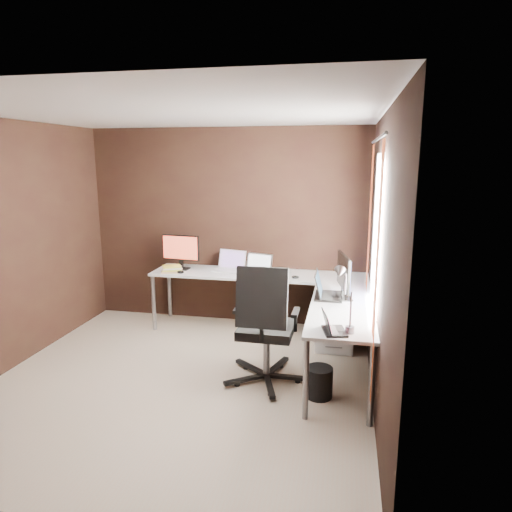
{
  "coord_description": "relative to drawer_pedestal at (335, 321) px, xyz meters",
  "views": [
    {
      "loc": [
        1.51,
        -3.84,
        2.11
      ],
      "look_at": [
        0.55,
        0.95,
        1.07
      ],
      "focal_mm": 32.0,
      "sensor_mm": 36.0,
      "label": 1
    }
  ],
  "objects": [
    {
      "name": "wastebasket",
      "position": [
        -0.1,
        -1.18,
        -0.16
      ],
      "size": [
        0.31,
        0.31,
        0.28
      ],
      "primitive_type": "cylinder",
      "rotation": [
        0.0,
        0.0,
        -0.37
      ],
      "color": "black",
      "rests_on": "ground"
    },
    {
      "name": "office_chair",
      "position": [
        -0.63,
        -0.99,
        0.05
      ],
      "size": [
        0.66,
        0.66,
        1.18
      ],
      "rotation": [
        0.0,
        0.0,
        -0.01
      ],
      "color": "black",
      "rests_on": "ground"
    },
    {
      "name": "desk_lamp",
      "position": [
        0.08,
        -1.37,
        0.76
      ],
      "size": [
        0.18,
        0.21,
        0.53
      ],
      "rotation": [
        0.0,
        0.0,
        0.35
      ],
      "color": "slate",
      "rests_on": "desk"
    },
    {
      "name": "desk",
      "position": [
        -0.59,
        -0.11,
        0.38
      ],
      "size": [
        2.65,
        2.25,
        0.73
      ],
      "color": "white",
      "rests_on": "ground"
    },
    {
      "name": "room",
      "position": [
        -1.09,
        -1.08,
        0.98
      ],
      "size": [
        3.6,
        3.6,
        2.5
      ],
      "color": "tan",
      "rests_on": "ground"
    },
    {
      "name": "laptop_black_big",
      "position": [
        -0.11,
        -0.47,
        0.49
      ],
      "size": [
        0.28,
        0.39,
        0.26
      ],
      "rotation": [
        0.0,
        0.0,
        1.58
      ],
      "color": "black",
      "rests_on": "desk"
    },
    {
      "name": "laptop_white",
      "position": [
        -1.34,
        0.44,
        0.48
      ],
      "size": [
        0.42,
        0.34,
        0.25
      ],
      "rotation": [
        0.0,
        0.0,
        -0.22
      ],
      "color": "white",
      "rests_on": "desk"
    },
    {
      "name": "mouse_corner",
      "position": [
        -0.48,
        0.18,
        0.45
      ],
      "size": [
        0.1,
        0.08,
        0.04
      ],
      "primitive_type": "ellipsoid",
      "rotation": [
        0.0,
        0.0,
        -0.22
      ],
      "color": "black",
      "rests_on": "desk"
    },
    {
      "name": "monitor_right",
      "position": [
        0.08,
        -0.5,
        0.69
      ],
      "size": [
        0.17,
        0.54,
        0.45
      ],
      "rotation": [
        0.0,
        0.0,
        1.78
      ],
      "color": "black",
      "rests_on": "desk"
    },
    {
      "name": "drawer_pedestal",
      "position": [
        0.0,
        0.0,
        0.0
      ],
      "size": [
        0.42,
        0.5,
        0.6
      ],
      "primitive_type": "cube",
      "color": "white",
      "rests_on": "ground"
    },
    {
      "name": "laptop_black_small",
      "position": [
        -0.0,
        -1.45,
        0.47
      ],
      "size": [
        0.23,
        0.29,
        0.17
      ],
      "rotation": [
        0.0,
        0.0,
        1.8
      ],
      "color": "black",
      "rests_on": "desk"
    },
    {
      "name": "monitor_left",
      "position": [
        -1.97,
        0.39,
        0.68
      ],
      "size": [
        0.5,
        0.16,
        0.44
      ],
      "rotation": [
        0.0,
        0.0,
        -0.1
      ],
      "color": "black",
      "rests_on": "desk"
    },
    {
      "name": "laptop_silver",
      "position": [
        -0.98,
        0.35,
        0.48
      ],
      "size": [
        0.41,
        0.34,
        0.23
      ],
      "rotation": [
        0.0,
        0.0,
        -0.3
      ],
      "color": "silver",
      "rests_on": "desk"
    },
    {
      "name": "mouse_left",
      "position": [
        -1.89,
        0.15,
        0.45
      ],
      "size": [
        0.1,
        0.07,
        0.04
      ],
      "primitive_type": "ellipsoid",
      "rotation": [
        0.0,
        0.0,
        0.1
      ],
      "color": "black",
      "rests_on": "desk"
    },
    {
      "name": "book_stack",
      "position": [
        -2.03,
        0.2,
        0.47
      ],
      "size": [
        0.29,
        0.27,
        0.08
      ],
      "rotation": [
        0.0,
        0.0,
        0.38
      ],
      "color": "#92734E",
      "rests_on": "desk"
    }
  ]
}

